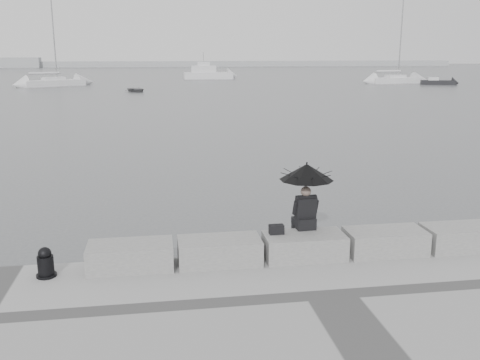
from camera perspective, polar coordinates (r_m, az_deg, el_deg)
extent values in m
plane|color=#494C4F|center=(11.47, 6.15, -9.77)|extent=(360.00, 360.00, 0.00)
cube|color=slate|center=(10.44, -11.60, -7.96)|extent=(1.60, 0.80, 0.50)
cube|color=slate|center=(10.48, -2.20, -7.59)|extent=(1.60, 0.80, 0.50)
cube|color=slate|center=(10.79, 6.87, -7.04)|extent=(1.60, 0.80, 0.50)
cube|color=slate|center=(11.36, 15.21, -6.38)|extent=(1.60, 0.80, 0.50)
cube|color=slate|center=(12.13, 22.61, -5.68)|extent=(1.60, 0.80, 0.50)
sphere|color=#726056|center=(10.86, 7.04, -1.21)|extent=(0.21, 0.21, 0.21)
cylinder|color=black|center=(10.83, 7.07, -0.87)|extent=(0.02, 0.02, 1.00)
cone|color=black|center=(10.75, 7.12, 0.87)|extent=(1.09, 1.09, 0.33)
sphere|color=black|center=(10.71, 7.15, 1.83)|extent=(0.04, 0.04, 0.04)
cube|color=black|center=(10.66, 3.90, -5.28)|extent=(0.29, 0.17, 0.19)
cylinder|color=black|center=(10.57, -19.93, -9.54)|extent=(0.36, 0.36, 0.06)
cylinder|color=black|center=(10.50, -20.01, -8.66)|extent=(0.29, 0.29, 0.41)
sphere|color=black|center=(10.41, -20.12, -7.37)|extent=(0.24, 0.24, 0.24)
cube|color=#9DA0A2|center=(165.23, -8.07, 12.15)|extent=(180.00, 6.00, 1.60)
cube|color=silver|center=(76.45, -19.24, 9.70)|extent=(8.04, 6.31, 0.90)
cube|color=silver|center=(76.42, -19.27, 10.15)|extent=(3.22, 2.85, 0.50)
cylinder|color=gray|center=(76.37, -19.63, 14.52)|extent=(0.16, 0.16, 12.00)
cylinder|color=gray|center=(76.39, -19.31, 10.63)|extent=(3.86, 2.49, 0.10)
cube|color=silver|center=(82.06, 16.21, 10.13)|extent=(7.89, 3.29, 0.90)
cube|color=silver|center=(82.03, 16.24, 10.55)|extent=(2.85, 1.91, 0.50)
cylinder|color=gray|center=(81.99, 16.51, 14.62)|extent=(0.16, 0.16, 12.00)
cylinder|color=gray|center=(82.01, 16.27, 11.00)|extent=(4.29, 0.61, 0.10)
cube|color=silver|center=(91.54, -3.39, 11.03)|extent=(8.14, 2.91, 1.20)
cube|color=silver|center=(91.49, -3.40, 11.72)|extent=(4.08, 2.26, 1.20)
cube|color=silver|center=(91.47, -3.41, 12.28)|extent=(2.05, 1.63, 0.60)
cylinder|color=gray|center=(91.45, -3.42, 12.97)|extent=(0.08, 0.08, 1.60)
cube|color=black|center=(80.47, 20.36, 9.70)|extent=(4.84, 3.14, 0.70)
cube|color=silver|center=(80.45, 20.39, 10.05)|extent=(1.71, 1.61, 0.50)
imported|color=slate|center=(63.17, -10.99, 9.44)|extent=(3.03, 2.76, 0.49)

